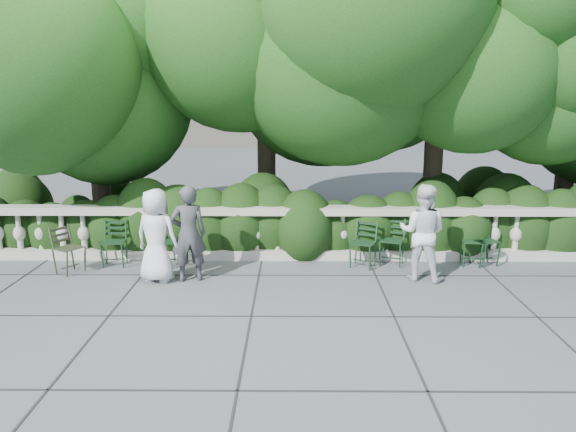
{
  "coord_description": "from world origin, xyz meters",
  "views": [
    {
      "loc": [
        0.08,
        -8.34,
        3.07
      ],
      "look_at": [
        0.0,
        1.0,
        1.0
      ],
      "focal_mm": 35.0,
      "sensor_mm": 36.0,
      "label": 1
    }
  ],
  "objects_px": {
    "person_woman_grey": "(188,234)",
    "person_casual_man": "(422,232)",
    "chair_e": "(473,267)",
    "chair_c": "(360,269)",
    "person_businessman": "(156,235)",
    "chair_d": "(390,267)",
    "chair_a": "(174,268)",
    "chair_b": "(113,268)",
    "chair_f": "(488,267)",
    "chair_weathered": "(76,274)"
  },
  "relations": [
    {
      "from": "chair_e",
      "to": "person_woman_grey",
      "type": "relative_size",
      "value": 0.52
    },
    {
      "from": "chair_a",
      "to": "chair_c",
      "type": "xyz_separation_m",
      "value": [
        3.31,
        -0.04,
        0.0
      ]
    },
    {
      "from": "chair_c",
      "to": "chair_a",
      "type": "bearing_deg",
      "value": -156.52
    },
    {
      "from": "chair_e",
      "to": "person_woman_grey",
      "type": "distance_m",
      "value": 5.06
    },
    {
      "from": "chair_d",
      "to": "person_casual_man",
      "type": "bearing_deg",
      "value": -39.63
    },
    {
      "from": "chair_e",
      "to": "person_casual_man",
      "type": "height_order",
      "value": "person_casual_man"
    },
    {
      "from": "chair_c",
      "to": "chair_d",
      "type": "bearing_deg",
      "value": 40.21
    },
    {
      "from": "chair_d",
      "to": "person_businessman",
      "type": "distance_m",
      "value": 4.13
    },
    {
      "from": "chair_e",
      "to": "person_casual_man",
      "type": "relative_size",
      "value": 0.52
    },
    {
      "from": "chair_weathered",
      "to": "person_woman_grey",
      "type": "xyz_separation_m",
      "value": [
        2.02,
        -0.29,
        0.8
      ]
    },
    {
      "from": "chair_weathered",
      "to": "chair_b",
      "type": "bearing_deg",
      "value": -24.06
    },
    {
      "from": "chair_b",
      "to": "person_woman_grey",
      "type": "xyz_separation_m",
      "value": [
        1.49,
        -0.65,
        0.8
      ]
    },
    {
      "from": "chair_a",
      "to": "chair_b",
      "type": "distance_m",
      "value": 1.09
    },
    {
      "from": "person_woman_grey",
      "to": "person_casual_man",
      "type": "relative_size",
      "value": 0.99
    },
    {
      "from": "chair_c",
      "to": "person_businessman",
      "type": "xyz_separation_m",
      "value": [
        -3.43,
        -0.64,
        0.77
      ]
    },
    {
      "from": "chair_f",
      "to": "person_businessman",
      "type": "bearing_deg",
      "value": 171.22
    },
    {
      "from": "chair_d",
      "to": "person_woman_grey",
      "type": "xyz_separation_m",
      "value": [
        -3.46,
        -0.78,
        0.8
      ]
    },
    {
      "from": "chair_f",
      "to": "chair_weathered",
      "type": "xyz_separation_m",
      "value": [
        -7.24,
        -0.46,
        0.0
      ]
    },
    {
      "from": "person_businessman",
      "to": "chair_b",
      "type": "bearing_deg",
      "value": -15.06
    },
    {
      "from": "chair_b",
      "to": "person_casual_man",
      "type": "distance_m",
      "value": 5.43
    },
    {
      "from": "chair_b",
      "to": "chair_weathered",
      "type": "xyz_separation_m",
      "value": [
        -0.53,
        -0.36,
        0.0
      ]
    },
    {
      "from": "chair_f",
      "to": "chair_weathered",
      "type": "relative_size",
      "value": 1.0
    },
    {
      "from": "chair_weathered",
      "to": "person_casual_man",
      "type": "relative_size",
      "value": 0.52
    },
    {
      "from": "chair_d",
      "to": "chair_weathered",
      "type": "distance_m",
      "value": 5.5
    },
    {
      "from": "chair_c",
      "to": "person_woman_grey",
      "type": "height_order",
      "value": "person_woman_grey"
    },
    {
      "from": "chair_a",
      "to": "person_woman_grey",
      "type": "height_order",
      "value": "person_woman_grey"
    },
    {
      "from": "chair_a",
      "to": "chair_e",
      "type": "bearing_deg",
      "value": -2.05
    },
    {
      "from": "person_woman_grey",
      "to": "chair_d",
      "type": "bearing_deg",
      "value": 177.15
    },
    {
      "from": "chair_b",
      "to": "chair_d",
      "type": "xyz_separation_m",
      "value": [
        4.95,
        0.13,
        0.0
      ]
    },
    {
      "from": "chair_b",
      "to": "person_businessman",
      "type": "distance_m",
      "value": 1.41
    },
    {
      "from": "chair_f",
      "to": "chair_a",
      "type": "bearing_deg",
      "value": 164.55
    },
    {
      "from": "chair_c",
      "to": "chair_f",
      "type": "bearing_deg",
      "value": 27.47
    },
    {
      "from": "person_casual_man",
      "to": "person_woman_grey",
      "type": "bearing_deg",
      "value": 24.18
    },
    {
      "from": "person_casual_man",
      "to": "chair_weathered",
      "type": "bearing_deg",
      "value": 20.79
    },
    {
      "from": "chair_a",
      "to": "chair_c",
      "type": "height_order",
      "value": "same"
    },
    {
      "from": "chair_c",
      "to": "chair_e",
      "type": "distance_m",
      "value": 2.04
    },
    {
      "from": "chair_c",
      "to": "person_casual_man",
      "type": "height_order",
      "value": "person_casual_man"
    },
    {
      "from": "chair_c",
      "to": "chair_e",
      "type": "bearing_deg",
      "value": 27.42
    },
    {
      "from": "chair_c",
      "to": "chair_d",
      "type": "height_order",
      "value": "same"
    },
    {
      "from": "chair_a",
      "to": "chair_e",
      "type": "xyz_separation_m",
      "value": [
        5.34,
        0.08,
        0.0
      ]
    },
    {
      "from": "chair_c",
      "to": "chair_d",
      "type": "xyz_separation_m",
      "value": [
        0.55,
        0.16,
        0.0
      ]
    },
    {
      "from": "chair_weathered",
      "to": "person_casual_man",
      "type": "bearing_deg",
      "value": -59.63
    },
    {
      "from": "person_woman_grey",
      "to": "chair_c",
      "type": "bearing_deg",
      "value": 176.48
    },
    {
      "from": "chair_a",
      "to": "chair_e",
      "type": "distance_m",
      "value": 5.34
    },
    {
      "from": "chair_a",
      "to": "chair_weathered",
      "type": "height_order",
      "value": "same"
    },
    {
      "from": "person_woman_grey",
      "to": "chair_b",
      "type": "bearing_deg",
      "value": -39.01
    },
    {
      "from": "chair_e",
      "to": "person_businessman",
      "type": "xyz_separation_m",
      "value": [
        -5.46,
        -0.76,
        0.77
      ]
    },
    {
      "from": "person_businessman",
      "to": "person_woman_grey",
      "type": "bearing_deg",
      "value": -158.05
    },
    {
      "from": "chair_d",
      "to": "person_casual_man",
      "type": "height_order",
      "value": "person_casual_man"
    },
    {
      "from": "person_businessman",
      "to": "chair_e",
      "type": "bearing_deg",
      "value": -152.54
    }
  ]
}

